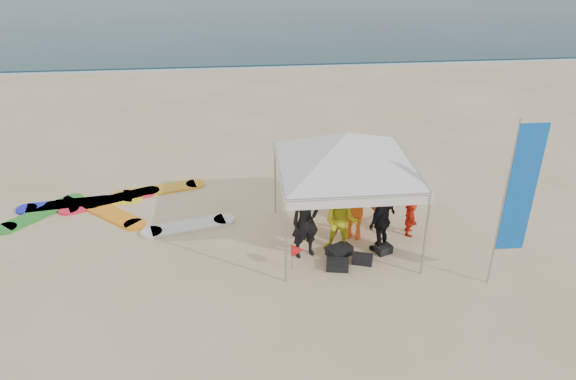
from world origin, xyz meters
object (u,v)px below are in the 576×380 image
(feather_flag, at_px, (519,191))
(surfboard_spread, at_px, (110,206))
(person_yellow, at_px, (341,222))
(person_black_b, at_px, (382,220))
(person_orange_a, at_px, (356,202))
(marker_pennant, at_px, (298,250))
(canopy_tent, at_px, (347,133))
(person_seated, at_px, (410,217))
(person_orange_b, at_px, (349,185))
(person_black_a, at_px, (306,220))

(feather_flag, xyz_separation_m, surfboard_spread, (-9.08, 4.15, -2.20))
(person_yellow, height_order, person_black_b, person_yellow)
(person_orange_a, height_order, marker_pennant, person_orange_a)
(canopy_tent, bearing_deg, marker_pennant, -138.19)
(person_seated, relative_size, marker_pennant, 1.50)
(person_orange_a, relative_size, feather_flag, 0.51)
(person_seated, bearing_deg, person_orange_a, 104.54)
(person_orange_a, relative_size, person_black_b, 1.19)
(surfboard_spread, bearing_deg, person_orange_b, -9.51)
(person_orange_a, height_order, feather_flag, feather_flag)
(person_seated, xyz_separation_m, feather_flag, (1.43, -2.12, 1.75))
(person_black_b, height_order, canopy_tent, canopy_tent)
(person_orange_a, xyz_separation_m, person_black_b, (0.50, -0.62, -0.15))
(person_orange_b, relative_size, person_seated, 1.93)
(person_seated, xyz_separation_m, surfboard_spread, (-7.65, 2.04, -0.44))
(person_orange_a, bearing_deg, person_seated, -157.68)
(marker_pennant, bearing_deg, surfboard_spread, 145.42)
(person_black_a, distance_m, person_orange_a, 1.46)
(canopy_tent, distance_m, marker_pennant, 2.82)
(feather_flag, bearing_deg, person_orange_b, 132.03)
(marker_pennant, bearing_deg, person_yellow, 29.50)
(person_orange_a, distance_m, person_orange_b, 0.99)
(person_black_a, bearing_deg, feather_flag, -35.72)
(feather_flag, bearing_deg, person_orange_a, 143.06)
(person_black_a, bearing_deg, marker_pennant, -129.35)
(person_seated, bearing_deg, person_yellow, 123.14)
(person_black_b, relative_size, canopy_tent, 0.38)
(person_yellow, distance_m, person_black_b, 0.97)
(marker_pennant, bearing_deg, person_black_a, 67.00)
(person_seated, xyz_separation_m, canopy_tent, (-1.71, -0.15, 2.33))
(person_yellow, bearing_deg, marker_pennant, -127.52)
(person_yellow, xyz_separation_m, person_black_b, (0.97, 0.00, -0.00))
(person_yellow, xyz_separation_m, feather_flag, (3.28, -1.49, 1.42))
(person_black_a, relative_size, person_black_b, 1.14)
(person_black_b, bearing_deg, person_black_a, -40.85)
(person_orange_a, relative_size, canopy_tent, 0.45)
(person_black_a, distance_m, person_yellow, 0.83)
(canopy_tent, height_order, surfboard_spread, canopy_tent)
(canopy_tent, bearing_deg, person_orange_a, 24.37)
(marker_pennant, xyz_separation_m, surfboard_spread, (-4.74, 3.27, -0.46))
(canopy_tent, bearing_deg, feather_flag, -32.01)
(person_orange_a, bearing_deg, marker_pennant, 60.79)
(person_yellow, height_order, person_orange_a, person_orange_a)
(person_orange_b, bearing_deg, person_black_b, 107.51)
(person_black_b, bearing_deg, person_orange_a, -93.64)
(person_black_a, bearing_deg, person_yellow, -13.39)
(person_orange_a, bearing_deg, person_black_a, 49.42)
(person_yellow, xyz_separation_m, marker_pennant, (-1.06, -0.60, -0.32))
(person_yellow, distance_m, canopy_tent, 2.05)
(person_orange_b, height_order, canopy_tent, canopy_tent)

